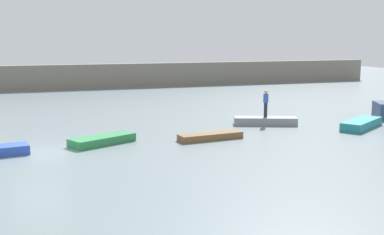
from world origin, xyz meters
TOP-DOWN VIEW (x-y plane):
  - ground_plane at (0.00, 0.00)m, footprint 120.00×120.00m
  - embankment_wall at (0.00, 29.39)m, footprint 80.00×1.20m
  - rowboat_green at (3.17, 1.24)m, footprint 3.62×2.63m
  - rowboat_brown at (8.83, 0.50)m, footprint 3.63×1.32m
  - rowboat_grey at (13.67, 3.61)m, footprint 4.02×2.38m
  - rowboat_teal at (18.65, 0.72)m, footprint 3.92×3.14m
  - person_blue_shirt at (13.67, 3.61)m, footprint 0.32×0.32m

SIDE VIEW (x-z plane):
  - ground_plane at x=0.00m, z-range 0.00..0.00m
  - rowboat_brown at x=8.83m, z-range 0.00..0.36m
  - rowboat_green at x=3.17m, z-range 0.00..0.42m
  - rowboat_grey at x=13.67m, z-range 0.00..0.48m
  - rowboat_teal at x=18.65m, z-range 0.00..0.51m
  - embankment_wall at x=0.00m, z-range 0.00..2.59m
  - person_blue_shirt at x=13.67m, z-range 0.59..2.31m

